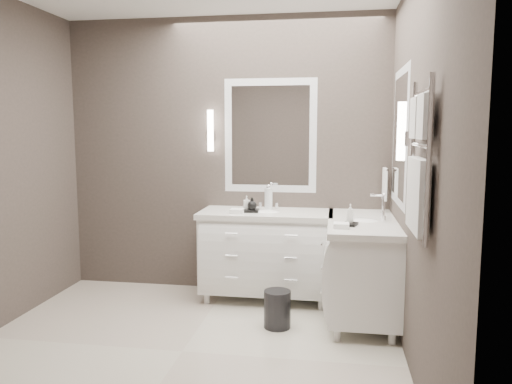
% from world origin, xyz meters
% --- Properties ---
extents(floor, '(3.20, 3.00, 0.01)m').
position_xyz_m(floor, '(0.00, 0.00, -0.01)').
color(floor, beige).
rests_on(floor, ground).
extents(wall_back, '(3.20, 0.01, 2.70)m').
position_xyz_m(wall_back, '(0.00, 1.50, 1.35)').
color(wall_back, '#413834').
rests_on(wall_back, floor).
extents(wall_front, '(3.20, 0.01, 2.70)m').
position_xyz_m(wall_front, '(0.00, -1.50, 1.35)').
color(wall_front, '#413834').
rests_on(wall_front, floor).
extents(wall_right, '(0.01, 3.00, 2.70)m').
position_xyz_m(wall_right, '(1.60, 0.00, 1.35)').
color(wall_right, '#413834').
rests_on(wall_right, floor).
extents(vanity_back, '(1.24, 0.59, 0.97)m').
position_xyz_m(vanity_back, '(0.45, 1.23, 0.49)').
color(vanity_back, white).
rests_on(vanity_back, floor).
extents(vanity_right, '(0.59, 1.24, 0.97)m').
position_xyz_m(vanity_right, '(1.33, 0.90, 0.49)').
color(vanity_right, white).
rests_on(vanity_right, floor).
extents(mirror_back, '(0.90, 0.02, 1.10)m').
position_xyz_m(mirror_back, '(0.45, 1.49, 1.55)').
color(mirror_back, white).
rests_on(mirror_back, wall_back).
extents(mirror_right, '(0.02, 0.90, 1.10)m').
position_xyz_m(mirror_right, '(1.59, 0.80, 1.55)').
color(mirror_right, white).
rests_on(mirror_right, wall_right).
extents(sconce_back, '(0.06, 0.06, 0.40)m').
position_xyz_m(sconce_back, '(-0.13, 1.43, 1.59)').
color(sconce_back, white).
rests_on(sconce_back, wall_back).
extents(sconce_right, '(0.06, 0.06, 0.40)m').
position_xyz_m(sconce_right, '(1.53, 0.22, 1.59)').
color(sconce_right, white).
rests_on(sconce_right, wall_right).
extents(towel_bar_corner, '(0.03, 0.22, 0.30)m').
position_xyz_m(towel_bar_corner, '(1.54, 1.36, 1.12)').
color(towel_bar_corner, white).
rests_on(towel_bar_corner, wall_right).
extents(towel_ladder, '(0.06, 0.58, 0.90)m').
position_xyz_m(towel_ladder, '(1.55, -0.40, 1.39)').
color(towel_ladder, white).
rests_on(towel_ladder, wall_right).
extents(waste_bin, '(0.29, 0.29, 0.31)m').
position_xyz_m(waste_bin, '(0.63, 0.56, 0.15)').
color(waste_bin, black).
rests_on(waste_bin, floor).
extents(amenity_tray_back, '(0.18, 0.13, 0.03)m').
position_xyz_m(amenity_tray_back, '(0.30, 1.17, 0.86)').
color(amenity_tray_back, black).
rests_on(amenity_tray_back, vanity_back).
extents(amenity_tray_right, '(0.14, 0.16, 0.02)m').
position_xyz_m(amenity_tray_right, '(1.21, 0.65, 0.86)').
color(amenity_tray_right, black).
rests_on(amenity_tray_right, vanity_right).
extents(water_bottle, '(0.08, 0.08, 0.21)m').
position_xyz_m(water_bottle, '(0.47, 1.27, 0.96)').
color(water_bottle, silver).
rests_on(water_bottle, vanity_back).
extents(soap_bottle_a, '(0.07, 0.07, 0.12)m').
position_xyz_m(soap_bottle_a, '(0.27, 1.19, 0.94)').
color(soap_bottle_a, white).
rests_on(soap_bottle_a, amenity_tray_back).
extents(soap_bottle_b, '(0.12, 0.12, 0.11)m').
position_xyz_m(soap_bottle_b, '(0.33, 1.14, 0.93)').
color(soap_bottle_b, black).
rests_on(soap_bottle_b, amenity_tray_back).
extents(soap_bottle_c, '(0.06, 0.06, 0.15)m').
position_xyz_m(soap_bottle_c, '(1.21, 0.65, 0.95)').
color(soap_bottle_c, white).
rests_on(soap_bottle_c, amenity_tray_right).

